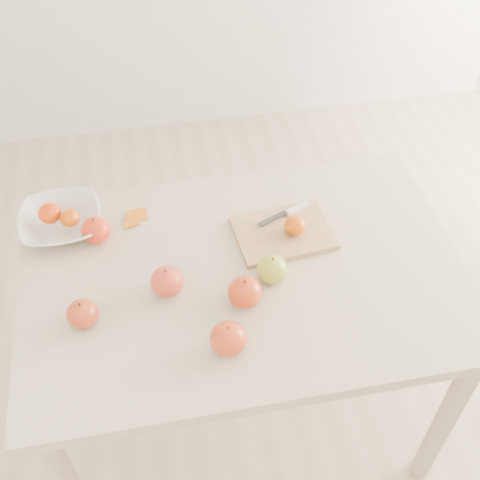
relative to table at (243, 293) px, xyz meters
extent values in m
plane|color=#C6B293|center=(0.00, 0.00, -0.65)|extent=(3.50, 3.50, 0.00)
cube|color=beige|center=(0.00, 0.00, 0.08)|extent=(1.20, 0.80, 0.04)
cylinder|color=#BCAA8E|center=(-0.54, 0.34, -0.30)|extent=(0.06, 0.06, 0.71)
cylinder|color=#BCAA8E|center=(0.54, 0.34, -0.30)|extent=(0.06, 0.06, 0.71)
cylinder|color=#BCAA8E|center=(0.54, -0.34, -0.30)|extent=(0.06, 0.06, 0.71)
cube|color=tan|center=(0.14, 0.11, 0.11)|extent=(0.29, 0.22, 0.02)
ellipsoid|color=#C75C07|center=(0.17, 0.10, 0.14)|extent=(0.06, 0.06, 0.05)
imported|color=white|center=(-0.48, 0.26, 0.13)|extent=(0.23, 0.23, 0.06)
ellipsoid|color=#D64007|center=(-0.51, 0.27, 0.16)|extent=(0.06, 0.06, 0.06)
ellipsoid|color=#DE4407|center=(-0.45, 0.24, 0.15)|extent=(0.06, 0.06, 0.05)
cube|color=#C4620D|center=(-0.27, 0.26, 0.10)|extent=(0.06, 0.05, 0.01)
cube|color=orange|center=(-0.29, 0.24, 0.10)|extent=(0.05, 0.04, 0.01)
cube|color=white|center=(0.20, 0.18, 0.12)|extent=(0.08, 0.05, 0.01)
cube|color=#35383D|center=(0.12, 0.16, 0.12)|extent=(0.09, 0.05, 0.00)
ellipsoid|color=#698C12|center=(0.07, -0.04, 0.14)|extent=(0.08, 0.08, 0.07)
ellipsoid|color=maroon|center=(-0.08, -0.23, 0.14)|extent=(0.09, 0.09, 0.08)
ellipsoid|color=#980201|center=(-0.02, -0.10, 0.14)|extent=(0.09, 0.09, 0.08)
ellipsoid|color=maroon|center=(-0.38, 0.19, 0.14)|extent=(0.08, 0.08, 0.08)
ellipsoid|color=maroon|center=(-0.43, -0.09, 0.13)|extent=(0.08, 0.08, 0.07)
ellipsoid|color=maroon|center=(-0.21, -0.03, 0.14)|extent=(0.09, 0.09, 0.08)
camera|label=1|loc=(-0.21, -1.04, 1.35)|focal=45.00mm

